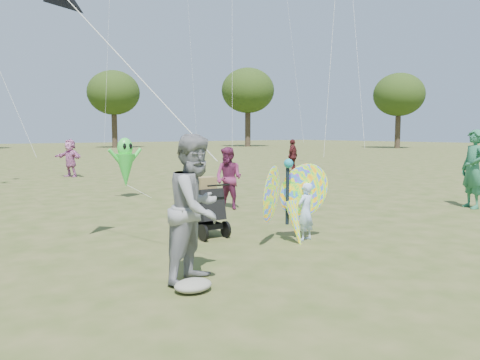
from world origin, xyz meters
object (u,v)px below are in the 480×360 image
crowd_e (229,178)px  jogging_stroller (202,203)px  butterfly_kite (291,202)px  alien_kite (125,165)px  crowd_h (293,156)px  crowd_j (70,158)px  crowd_f (473,169)px  child_girl (305,212)px  adult_man (196,208)px

crowd_e → jogging_stroller: size_ratio=1.40×
jogging_stroller → butterfly_kite: 1.66m
alien_kite → jogging_stroller: bearing=-99.9°
crowd_h → jogging_stroller: size_ratio=1.44×
crowd_j → jogging_stroller: 13.09m
butterfly_kite → crowd_f: bearing=-0.9°
child_girl → crowd_j: bearing=-99.1°
adult_man → crowd_e: size_ratio=1.22×
crowd_f → alien_kite: crowd_f is taller
child_girl → butterfly_kite: 0.40m
child_girl → jogging_stroller: 1.88m
child_girl → butterfly_kite: bearing=-9.9°
crowd_f → butterfly_kite: crowd_f is taller
child_girl → adult_man: size_ratio=0.54×
butterfly_kite → child_girl: bearing=-3.1°
child_girl → butterfly_kite: butterfly_kite is taller
crowd_e → alien_kite: alien_kite is taller
jogging_stroller → crowd_h: bearing=43.6°
adult_man → butterfly_kite: (2.37, 0.76, -0.23)m
crowd_h → alien_kite: 10.05m
child_girl → jogging_stroller: bearing=-56.2°
child_girl → crowd_h: size_ratio=0.65×
crowd_h → crowd_e: bearing=13.8°
crowd_e → crowd_h: size_ratio=0.98×
child_girl → alien_kite: (-0.27, 6.89, 0.46)m
adult_man → alien_kite: size_ratio=1.08×
crowd_h → crowd_f: bearing=47.2°
adult_man → crowd_j: size_ratio=1.17×
child_girl → crowd_h: (9.31, 9.92, 0.28)m
butterfly_kite → alien_kite: (0.08, 6.88, 0.26)m
adult_man → crowd_e: bearing=21.7°
crowd_e → crowd_j: (-0.35, 10.86, 0.04)m
adult_man → jogging_stroller: (1.50, 2.16, -0.32)m
crowd_e → butterfly_kite: bearing=-38.9°
crowd_h → jogging_stroller: 13.53m
child_girl → crowd_e: bearing=-111.6°
alien_kite → child_girl: bearing=-87.8°
child_girl → butterfly_kite: (-0.34, 0.02, 0.20)m
crowd_e → crowd_f: size_ratio=0.78×
crowd_f → alien_kite: size_ratio=1.13×
butterfly_kite → crowd_e: bearing=70.1°
crowd_e → crowd_f: bearing=34.6°
crowd_h → crowd_j: bearing=-50.6°
crowd_h → alien_kite: alien_kite is taller
crowd_f → crowd_h: 10.59m
crowd_j → jogging_stroller: size_ratio=1.47×
crowd_f → jogging_stroller: size_ratio=1.80×
crowd_j → alien_kite: alien_kite is taller
crowd_f → alien_kite: (-6.09, 6.97, -0.01)m
crowd_j → alien_kite: bearing=-29.1°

